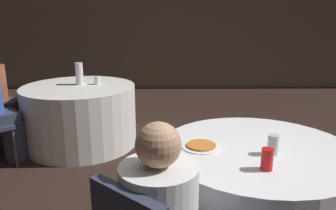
{
  "coord_description": "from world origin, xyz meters",
  "views": [
    {
      "loc": [
        -0.4,
        -1.83,
        1.55
      ],
      "look_at": [
        -0.38,
        0.77,
        0.83
      ],
      "focal_mm": 35.0,
      "sensor_mm": 36.0,
      "label": 1
    }
  ],
  "objects_px": {
    "table_far": "(80,115)",
    "soda_can_red": "(267,159)",
    "soda_can_silver": "(273,145)",
    "bottle_far": "(79,74)",
    "person_floral_shirt": "(1,100)",
    "pizza_plate_near": "(201,146)",
    "table_near": "(254,198)"
  },
  "relations": [
    {
      "from": "table_far",
      "to": "soda_can_red",
      "type": "height_order",
      "value": "soda_can_red"
    },
    {
      "from": "soda_can_silver",
      "to": "bottle_far",
      "type": "relative_size",
      "value": 0.46
    },
    {
      "from": "person_floral_shirt",
      "to": "pizza_plate_near",
      "type": "bearing_deg",
      "value": 46.86
    },
    {
      "from": "soda_can_red",
      "to": "pizza_plate_near",
      "type": "bearing_deg",
      "value": 135.17
    },
    {
      "from": "table_near",
      "to": "person_floral_shirt",
      "type": "distance_m",
      "value": 3.14
    },
    {
      "from": "pizza_plate_near",
      "to": "bottle_far",
      "type": "distance_m",
      "value": 2.34
    },
    {
      "from": "soda_can_red",
      "to": "table_far",
      "type": "bearing_deg",
      "value": 125.96
    },
    {
      "from": "table_near",
      "to": "pizza_plate_near",
      "type": "distance_m",
      "value": 0.52
    },
    {
      "from": "table_far",
      "to": "person_floral_shirt",
      "type": "bearing_deg",
      "value": -176.67
    },
    {
      "from": "person_floral_shirt",
      "to": "bottle_far",
      "type": "bearing_deg",
      "value": 95.41
    },
    {
      "from": "pizza_plate_near",
      "to": "soda_can_red",
      "type": "distance_m",
      "value": 0.46
    },
    {
      "from": "soda_can_silver",
      "to": "person_floral_shirt",
      "type": "bearing_deg",
      "value": 143.4
    },
    {
      "from": "table_near",
      "to": "person_floral_shirt",
      "type": "bearing_deg",
      "value": 144.35
    },
    {
      "from": "table_near",
      "to": "soda_can_silver",
      "type": "height_order",
      "value": "soda_can_silver"
    },
    {
      "from": "pizza_plate_near",
      "to": "soda_can_silver",
      "type": "height_order",
      "value": "soda_can_silver"
    },
    {
      "from": "table_far",
      "to": "soda_can_red",
      "type": "bearing_deg",
      "value": -54.04
    },
    {
      "from": "soda_can_red",
      "to": "soda_can_silver",
      "type": "height_order",
      "value": "same"
    },
    {
      "from": "table_near",
      "to": "table_far",
      "type": "distance_m",
      "value": 2.49
    },
    {
      "from": "pizza_plate_near",
      "to": "soda_can_silver",
      "type": "distance_m",
      "value": 0.44
    },
    {
      "from": "person_floral_shirt",
      "to": "table_near",
      "type": "bearing_deg",
      "value": 51.02
    },
    {
      "from": "soda_can_red",
      "to": "soda_can_silver",
      "type": "bearing_deg",
      "value": 64.48
    },
    {
      "from": "table_near",
      "to": "pizza_plate_near",
      "type": "relative_size",
      "value": 4.94
    },
    {
      "from": "pizza_plate_near",
      "to": "bottle_far",
      "type": "relative_size",
      "value": 0.96
    },
    {
      "from": "table_near",
      "to": "person_floral_shirt",
      "type": "relative_size",
      "value": 1.09
    },
    {
      "from": "table_near",
      "to": "bottle_far",
      "type": "distance_m",
      "value": 2.6
    },
    {
      "from": "table_far",
      "to": "soda_can_silver",
      "type": "distance_m",
      "value": 2.64
    },
    {
      "from": "table_near",
      "to": "table_far",
      "type": "relative_size",
      "value": 0.94
    },
    {
      "from": "person_floral_shirt",
      "to": "pizza_plate_near",
      "type": "distance_m",
      "value": 2.84
    },
    {
      "from": "table_far",
      "to": "soda_can_silver",
      "type": "bearing_deg",
      "value": -49.63
    },
    {
      "from": "table_near",
      "to": "table_far",
      "type": "bearing_deg",
      "value": 130.95
    },
    {
      "from": "table_far",
      "to": "bottle_far",
      "type": "xyz_separation_m",
      "value": [
        -0.0,
        0.09,
        0.5
      ]
    },
    {
      "from": "pizza_plate_near",
      "to": "table_near",
      "type": "bearing_deg",
      "value": -1.07
    }
  ]
}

